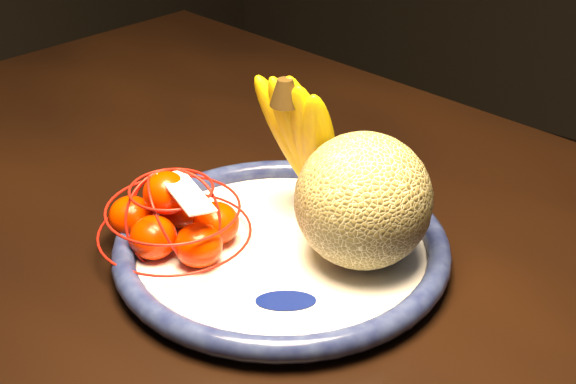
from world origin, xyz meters
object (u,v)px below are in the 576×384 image
Objects in this scene: fruit_bowl at (282,248)px; cantaloupe at (363,201)px; mandarin_bag at (174,220)px; banana_bunch at (307,138)px.

cantaloupe is at bearing 25.37° from fruit_bowl.
cantaloupe is 0.18m from mandarin_bag.
banana_bunch is at bearing 61.80° from mandarin_bag.
fruit_bowl is 0.11m from banana_bunch.
banana_bunch is at bearing 107.81° from fruit_bowl.
mandarin_bag is at bearing -150.95° from cantaloupe.
cantaloupe is (0.07, 0.03, 0.06)m from fruit_bowl.
banana_bunch is at bearing 158.40° from cantaloupe.
cantaloupe is at bearing 29.05° from mandarin_bag.
banana_bunch reaches higher than mandarin_bag.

